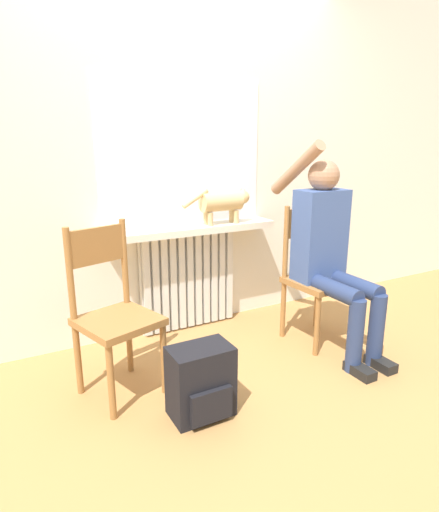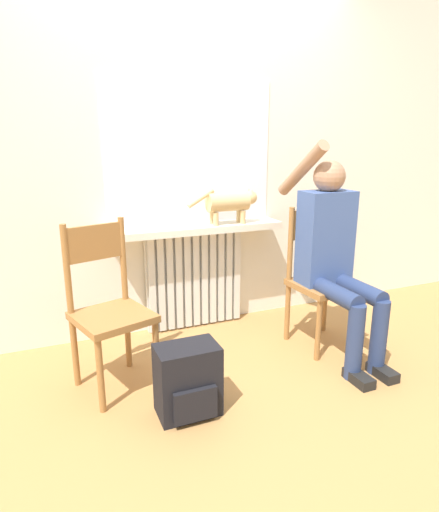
{
  "view_description": "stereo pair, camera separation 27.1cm",
  "coord_description": "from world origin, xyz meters",
  "px_view_note": "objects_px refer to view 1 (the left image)",
  "views": [
    {
      "loc": [
        -1.25,
        -1.64,
        1.39
      ],
      "look_at": [
        0.0,
        0.66,
        0.68
      ],
      "focal_mm": 30.0,
      "sensor_mm": 36.0,
      "label": 1
    },
    {
      "loc": [
        -1.0,
        -1.76,
        1.39
      ],
      "look_at": [
        0.0,
        0.66,
        0.68
      ],
      "focal_mm": 30.0,
      "sensor_mm": 36.0,
      "label": 2
    }
  ],
  "objects_px": {
    "chair_left": "(113,311)",
    "chair_right": "(315,274)",
    "cat": "(223,202)",
    "backpack": "(201,382)",
    "person": "(329,247)"
  },
  "relations": [
    {
      "from": "chair_left",
      "to": "person",
      "type": "distance_m",
      "value": 1.45
    },
    {
      "from": "chair_right",
      "to": "chair_left",
      "type": "bearing_deg",
      "value": 175.82
    },
    {
      "from": "person",
      "to": "backpack",
      "type": "xyz_separation_m",
      "value": [
        -1.11,
        -0.32,
        -0.52
      ]
    },
    {
      "from": "cat",
      "to": "backpack",
      "type": "height_order",
      "value": "cat"
    },
    {
      "from": "chair_left",
      "to": "cat",
      "type": "height_order",
      "value": "cat"
    },
    {
      "from": "chair_right",
      "to": "person",
      "type": "distance_m",
      "value": 0.25
    },
    {
      "from": "cat",
      "to": "backpack",
      "type": "xyz_separation_m",
      "value": [
        -0.65,
        -0.94,
        -0.77
      ]
    },
    {
      "from": "chair_right",
      "to": "person",
      "type": "relative_size",
      "value": 0.69
    },
    {
      "from": "chair_left",
      "to": "cat",
      "type": "distance_m",
      "value": 1.19
    },
    {
      "from": "chair_right",
      "to": "cat",
      "type": "relative_size",
      "value": 1.78
    },
    {
      "from": "cat",
      "to": "backpack",
      "type": "bearing_deg",
      "value": -124.63
    },
    {
      "from": "chair_left",
      "to": "chair_right",
      "type": "relative_size",
      "value": 1.0
    },
    {
      "from": "chair_right",
      "to": "backpack",
      "type": "relative_size",
      "value": 2.53
    },
    {
      "from": "person",
      "to": "backpack",
      "type": "height_order",
      "value": "person"
    },
    {
      "from": "cat",
      "to": "person",
      "type": "bearing_deg",
      "value": -53.45
    }
  ]
}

